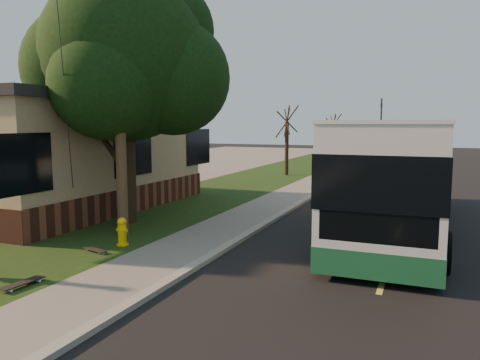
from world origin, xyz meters
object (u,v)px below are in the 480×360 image
at_px(bare_tree_near, 287,141).
at_px(skateboard_main, 22,283).
at_px(utility_pole, 118,73).
at_px(traffic_signal, 381,125).
at_px(distant_car, 404,156).
at_px(fire_hydrant, 122,232).
at_px(dumpster, 106,183).
at_px(leafy_tree, 128,62).
at_px(transit_bus, 398,171).
at_px(bare_tree_far, 333,138).
at_px(skateboard_spare, 95,250).

relative_size(bare_tree_near, skateboard_main, 4.62).
bearing_deg(utility_pole, skateboard_main, -79.50).
relative_size(traffic_signal, distant_car, 1.25).
xyz_separation_m(fire_hydrant, dumpster, (-6.07, 7.07, 0.18)).
relative_size(leafy_tree, transit_bus, 0.64).
height_order(bare_tree_far, traffic_signal, traffic_signal).
relative_size(leafy_tree, bare_tree_near, 1.81).
bearing_deg(bare_tree_near, skateboard_main, -87.32).
relative_size(bare_tree_near, skateboard_spare, 5.53).
xyz_separation_m(leafy_tree, transit_bus, (8.06, 2.71, -3.40)).
distance_m(bare_tree_far, skateboard_main, 33.41).
bearing_deg(leafy_tree, distant_car, 74.46).
height_order(leafy_tree, transit_bus, leafy_tree).
height_order(transit_bus, distant_car, transit_bus).
height_order(bare_tree_near, transit_bus, bare_tree_near).
relative_size(traffic_signal, transit_bus, 0.45).
bearing_deg(skateboard_main, bare_tree_near, 92.68).
bearing_deg(bare_tree_far, bare_tree_near, -92.39).
relative_size(leafy_tree, traffic_signal, 1.42).
bearing_deg(dumpster, distant_car, 61.11).
bearing_deg(fire_hydrant, bare_tree_near, 92.86).
bearing_deg(bare_tree_near, distant_car, 57.45).
distance_m(leafy_tree, dumpster, 7.78).
bearing_deg(bare_tree_near, utility_pole, -89.34).
distance_m(traffic_signal, skateboard_main, 37.60).
height_order(bare_tree_far, dumpster, bare_tree_far).
xyz_separation_m(utility_pole, traffic_signal, (3.81, 33.01, -1.47)).
xyz_separation_m(utility_pole, transit_bus, (7.19, 4.37, -2.87)).
bearing_deg(bare_tree_near, traffic_signal, 75.96).
height_order(skateboard_spare, distant_car, distant_car).
height_order(leafy_tree, traffic_signal, leafy_tree).
bearing_deg(traffic_signal, skateboard_main, -94.59).
relative_size(skateboard_main, skateboard_spare, 1.20).
bearing_deg(transit_bus, leafy_tree, -161.40).
relative_size(transit_bus, dumpster, 7.88).
distance_m(bare_tree_near, traffic_signal, 16.52).
height_order(bare_tree_near, skateboard_spare, bare_tree_near).
bearing_deg(skateboard_main, bare_tree_far, 90.86).
height_order(utility_pole, leafy_tree, utility_pole).
bearing_deg(bare_tree_near, bare_tree_far, 87.61).
bearing_deg(leafy_tree, traffic_signal, 81.53).
distance_m(leafy_tree, bare_tree_near, 15.66).
bearing_deg(bare_tree_near, transit_bus, -59.71).
height_order(utility_pole, dumpster, utility_pole).
distance_m(traffic_signal, dumpster, 28.57).
distance_m(utility_pole, traffic_signal, 33.26).
bearing_deg(fire_hydrant, dumpster, 130.65).
xyz_separation_m(utility_pole, dumpster, (-5.36, 6.07, -4.02)).
xyz_separation_m(bare_tree_near, bare_tree_far, (0.50, 12.00, -0.15)).
xyz_separation_m(leafy_tree, skateboard_main, (1.67, -6.00, -5.03)).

